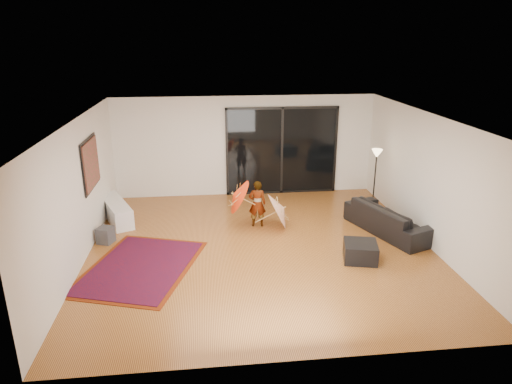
{
  "coord_description": "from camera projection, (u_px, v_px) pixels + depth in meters",
  "views": [
    {
      "loc": [
        -1.07,
        -8.52,
        4.19
      ],
      "look_at": [
        -0.06,
        0.4,
        1.1
      ],
      "focal_mm": 32.0,
      "sensor_mm": 36.0,
      "label": 1
    }
  ],
  "objects": [
    {
      "name": "media_console",
      "position": [
        116.0,
        210.0,
        10.87
      ],
      "size": [
        1.05,
        1.7,
        0.46
      ],
      "primitive_type": "cube",
      "rotation": [
        0.0,
        0.0,
        0.41
      ],
      "color": "white",
      "rests_on": "floor"
    },
    {
      "name": "floor_lamp",
      "position": [
        376.0,
        162.0,
        11.23
      ],
      "size": [
        0.27,
        0.27,
        1.56
      ],
      "color": "black",
      "rests_on": "floor"
    },
    {
      "name": "sliding_door",
      "position": [
        282.0,
        151.0,
        12.45
      ],
      "size": [
        3.06,
        0.07,
        2.4
      ],
      "color": "black",
      "rests_on": "wall_back"
    },
    {
      "name": "ottoman",
      "position": [
        360.0,
        251.0,
        8.93
      ],
      "size": [
        0.76,
        0.76,
        0.36
      ],
      "primitive_type": "cube",
      "rotation": [
        0.0,
        0.0,
        -0.23
      ],
      "color": "black",
      "rests_on": "floor"
    },
    {
      "name": "parasol_orange",
      "position": [
        233.0,
        197.0,
        10.26
      ],
      "size": [
        0.55,
        0.82,
        0.87
      ],
      "rotation": [
        0.0,
        -1.06,
        0.0
      ],
      "color": "red",
      "rests_on": "child"
    },
    {
      "name": "persian_rug",
      "position": [
        140.0,
        267.0,
        8.68
      ],
      "size": [
        2.57,
        3.04,
        0.02
      ],
      "rotation": [
        0.0,
        0.0,
        -0.31
      ],
      "color": "#612008",
      "rests_on": "floor"
    },
    {
      "name": "floor",
      "position": [
        261.0,
        248.0,
        9.48
      ],
      "size": [
        7.0,
        7.0,
        0.0
      ],
      "primitive_type": "plane",
      "color": "#AE6F2F",
      "rests_on": "ground"
    },
    {
      "name": "ceiling",
      "position": [
        261.0,
        119.0,
        8.6
      ],
      "size": [
        7.0,
        7.0,
        0.0
      ],
      "primitive_type": "plane",
      "rotation": [
        3.14,
        0.0,
        0.0
      ],
      "color": "white",
      "rests_on": "wall_back"
    },
    {
      "name": "painting",
      "position": [
        91.0,
        164.0,
        9.51
      ],
      "size": [
        0.04,
        1.28,
        1.08
      ],
      "color": "black",
      "rests_on": "wall_left"
    },
    {
      "name": "wall_right",
      "position": [
        429.0,
        181.0,
        9.41
      ],
      "size": [
        0.0,
        7.0,
        7.0
      ],
      "primitive_type": "plane",
      "rotation": [
        1.57,
        0.0,
        -1.57
      ],
      "color": "silver",
      "rests_on": "floor"
    },
    {
      "name": "sofa",
      "position": [
        389.0,
        219.0,
        10.16
      ],
      "size": [
        1.57,
        2.35,
        0.64
      ],
      "primitive_type": "imported",
      "rotation": [
        0.0,
        0.0,
        1.93
      ],
      "color": "black",
      "rests_on": "floor"
    },
    {
      "name": "parasol_white",
      "position": [
        284.0,
        207.0,
        10.36
      ],
      "size": [
        0.57,
        0.88,
        0.94
      ],
      "rotation": [
        0.0,
        1.11,
        0.0
      ],
      "color": "white",
      "rests_on": "floor"
    },
    {
      "name": "speaker",
      "position": [
        106.0,
        235.0,
        9.68
      ],
      "size": [
        0.39,
        0.39,
        0.35
      ],
      "primitive_type": "cube",
      "rotation": [
        0.0,
        0.0,
        -0.38
      ],
      "color": "#424244",
      "rests_on": "floor"
    },
    {
      "name": "wall_left",
      "position": [
        79.0,
        193.0,
        8.67
      ],
      "size": [
        0.0,
        7.0,
        7.0
      ],
      "primitive_type": "plane",
      "rotation": [
        1.57,
        0.0,
        1.57
      ],
      "color": "silver",
      "rests_on": "floor"
    },
    {
      "name": "wall_front",
      "position": [
        295.0,
        273.0,
        5.75
      ],
      "size": [
        7.0,
        0.0,
        7.0
      ],
      "primitive_type": "plane",
      "rotation": [
        -1.57,
        0.0,
        0.0
      ],
      "color": "silver",
      "rests_on": "floor"
    },
    {
      "name": "child",
      "position": [
        257.0,
        204.0,
        10.42
      ],
      "size": [
        0.42,
        0.3,
        1.09
      ],
      "primitive_type": "imported",
      "rotation": [
        0.0,
        0.0,
        3.03
      ],
      "color": "#999999",
      "rests_on": "floor"
    },
    {
      "name": "wall_back",
      "position": [
        245.0,
        146.0,
        12.33
      ],
      "size": [
        7.0,
        0.0,
        7.0
      ],
      "primitive_type": "plane",
      "rotation": [
        1.57,
        0.0,
        0.0
      ],
      "color": "silver",
      "rests_on": "floor"
    }
  ]
}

